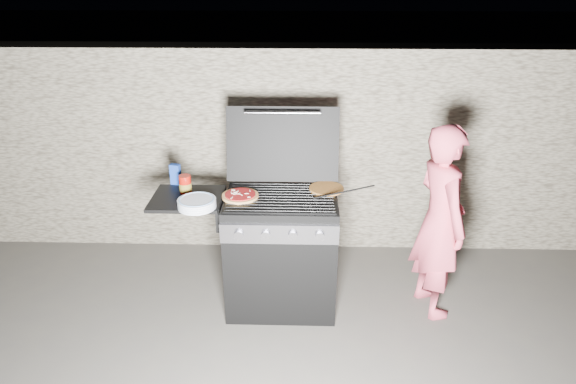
{
  "coord_description": "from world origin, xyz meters",
  "views": [
    {
      "loc": [
        0.14,
        -3.29,
        2.44
      ],
      "look_at": [
        0.05,
        0.0,
        0.95
      ],
      "focal_mm": 32.0,
      "sensor_mm": 36.0,
      "label": 1
    }
  ],
  "objects_px": {
    "person": "(440,222)",
    "pizza_topped": "(240,195)",
    "sauce_jar": "(185,184)",
    "gas_grill": "(248,252)"
  },
  "relations": [
    {
      "from": "pizza_topped",
      "to": "person",
      "type": "height_order",
      "value": "person"
    },
    {
      "from": "sauce_jar",
      "to": "person",
      "type": "height_order",
      "value": "person"
    },
    {
      "from": "gas_grill",
      "to": "sauce_jar",
      "type": "height_order",
      "value": "sauce_jar"
    },
    {
      "from": "sauce_jar",
      "to": "person",
      "type": "relative_size",
      "value": 0.09
    },
    {
      "from": "person",
      "to": "gas_grill",
      "type": "bearing_deg",
      "value": 75.08
    },
    {
      "from": "person",
      "to": "pizza_topped",
      "type": "bearing_deg",
      "value": 75.5
    },
    {
      "from": "gas_grill",
      "to": "pizza_topped",
      "type": "xyz_separation_m",
      "value": [
        -0.04,
        -0.01,
        0.47
      ]
    },
    {
      "from": "gas_grill",
      "to": "person",
      "type": "relative_size",
      "value": 0.92
    },
    {
      "from": "pizza_topped",
      "to": "sauce_jar",
      "type": "distance_m",
      "value": 0.42
    },
    {
      "from": "pizza_topped",
      "to": "sauce_jar",
      "type": "xyz_separation_m",
      "value": [
        -0.4,
        0.08,
        0.04
      ]
    }
  ]
}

